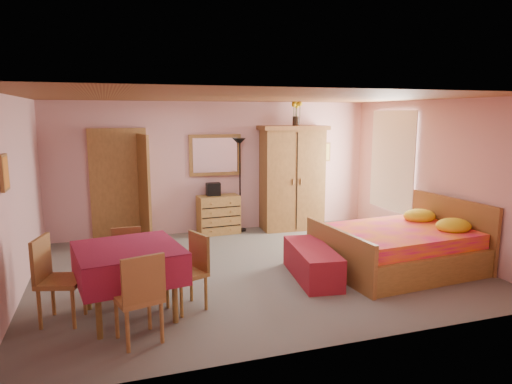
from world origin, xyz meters
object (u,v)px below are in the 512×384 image
object	(u,v)px
chest_of_drawers	(219,215)
sunflower_vase	(296,113)
wall_mirror	(215,155)
bench	(312,263)
floor_lamp	(240,185)
dining_table	(130,282)
wardrobe	(292,178)
stereo	(213,189)
chair_south	(138,296)
chair_north	(128,262)
chair_east	(186,273)
bed	(398,236)
chair_west	(61,280)

from	to	relation	value
chest_of_drawers	sunflower_vase	size ratio (longest dim) A/B	1.58
wall_mirror	bench	size ratio (longest dim) A/B	0.75
chest_of_drawers	wall_mirror	xyz separation A→B (m)	(0.00, 0.21, 1.17)
sunflower_vase	floor_lamp	bearing A→B (deg)	172.29
dining_table	sunflower_vase	bearing A→B (deg)	43.19
wardrobe	chest_of_drawers	bearing A→B (deg)	179.87
stereo	chair_south	world-z (taller)	stereo
chair_north	chair_east	bearing A→B (deg)	130.73
dining_table	chair_east	world-z (taller)	chair_east
sunflower_vase	dining_table	bearing A→B (deg)	-136.81
sunflower_vase	bed	bearing A→B (deg)	-79.96
chair_north	chair_west	xyz separation A→B (m)	(-0.76, -0.64, 0.07)
wardrobe	chair_east	bearing A→B (deg)	-126.84
chair_west	bed	bearing A→B (deg)	110.48
wardrobe	chair_south	xyz separation A→B (m)	(-3.36, -3.92, -0.57)
chest_of_drawers	bed	size ratio (longest dim) A/B	0.36
bench	dining_table	bearing A→B (deg)	-169.37
bench	chair_south	world-z (taller)	chair_south
wall_mirror	chair_north	size ratio (longest dim) A/B	1.21
floor_lamp	bed	xyz separation A→B (m)	(1.64, -2.99, -0.42)
wall_mirror	chair_north	world-z (taller)	wall_mirror
bed	wall_mirror	bearing A→B (deg)	119.81
stereo	chair_east	xyz separation A→B (m)	(-1.13, -3.41, -0.43)
sunflower_vase	chair_east	size ratio (longest dim) A/B	0.56
chair_north	floor_lamp	bearing A→B (deg)	-131.00
dining_table	chair_south	size ratio (longest dim) A/B	1.17
bench	chair_north	distance (m)	2.58
chest_of_drawers	sunflower_vase	distance (m)	2.57
floor_lamp	chair_west	world-z (taller)	floor_lamp
chair_north	wardrobe	bearing A→B (deg)	-143.39
chair_east	chair_south	bearing A→B (deg)	115.05
wardrobe	dining_table	distance (m)	4.77
bed	chair_west	size ratio (longest dim) A/B	2.23
dining_table	bed	bearing A→B (deg)	6.26
wall_mirror	bench	distance (m)	3.42
bed	chair_north	xyz separation A→B (m)	(-3.97, 0.29, -0.09)
dining_table	chair_north	distance (m)	0.72
chair_north	dining_table	bearing A→B (deg)	88.16
dining_table	chair_east	size ratio (longest dim) A/B	1.24
bed	chest_of_drawers	bearing A→B (deg)	121.68
stereo	chair_north	distance (m)	3.24
bed	chair_east	distance (m)	3.36
chest_of_drawers	chair_south	size ratio (longest dim) A/B	0.83
wall_mirror	floor_lamp	size ratio (longest dim) A/B	0.55
bench	wall_mirror	bearing A→B (deg)	102.78
floor_lamp	dining_table	xyz separation A→B (m)	(-2.35, -3.43, -0.52)
floor_lamp	chair_south	world-z (taller)	floor_lamp
chest_of_drawers	wardrobe	world-z (taller)	wardrobe
chest_of_drawers	wardrobe	xyz separation A→B (m)	(1.53, -0.09, 0.68)
wall_mirror	chair_west	world-z (taller)	wall_mirror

